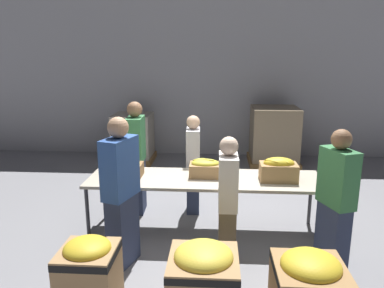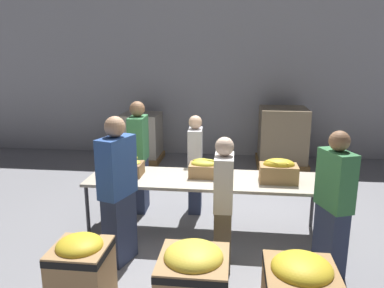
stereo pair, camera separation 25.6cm
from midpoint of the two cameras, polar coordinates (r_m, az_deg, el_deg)
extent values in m
plane|color=gray|center=(5.45, 0.53, -13.32)|extent=(30.00, 30.00, 0.00)
cube|color=#A8A8AD|center=(9.15, 2.08, 10.71)|extent=(16.00, 0.08, 4.00)
cube|color=#B2A893|center=(5.14, 0.55, -5.41)|extent=(3.19, 0.88, 0.04)
cylinder|color=#38383D|center=(5.25, -16.99, -10.38)|extent=(0.05, 0.05, 0.77)
cylinder|color=#38383D|center=(5.09, 18.18, -11.25)|extent=(0.05, 0.05, 0.77)
cylinder|color=#38383D|center=(5.91, -14.42, -7.45)|extent=(0.05, 0.05, 0.77)
cylinder|color=#38383D|center=(5.77, 16.34, -8.10)|extent=(0.05, 0.05, 0.77)
cube|color=olive|center=(5.28, -11.38, -3.90)|extent=(0.45, 0.32, 0.18)
ellipsoid|color=gold|center=(5.26, -11.43, -2.93)|extent=(0.40, 0.25, 0.07)
ellipsoid|color=gold|center=(5.29, -10.14, -2.36)|extent=(0.07, 0.20, 0.05)
ellipsoid|color=gold|center=(5.31, -10.98, -2.54)|extent=(0.14, 0.14, 0.04)
ellipsoid|color=gold|center=(5.24, -12.79, -2.76)|extent=(0.09, 0.21, 0.06)
cube|color=#A37A4C|center=(5.17, 0.57, -3.99)|extent=(0.43, 0.31, 0.18)
ellipsoid|color=gold|center=(5.14, 0.57, -2.95)|extent=(0.38, 0.26, 0.11)
ellipsoid|color=gold|center=(5.11, 1.05, -2.52)|extent=(0.17, 0.07, 0.04)
ellipsoid|color=gold|center=(5.19, -0.31, -2.37)|extent=(0.19, 0.13, 0.04)
ellipsoid|color=gold|center=(5.19, 0.13, -2.58)|extent=(0.15, 0.15, 0.05)
cube|color=#A37A4C|center=(5.10, 11.63, -4.23)|extent=(0.49, 0.30, 0.24)
ellipsoid|color=gold|center=(5.06, 11.70, -2.84)|extent=(0.41, 0.24, 0.15)
ellipsoid|color=gold|center=(5.01, 12.42, -2.68)|extent=(0.15, 0.14, 0.04)
ellipsoid|color=gold|center=(5.03, 10.87, -2.56)|extent=(0.14, 0.16, 0.05)
ellipsoid|color=gold|center=(4.98, 10.62, -2.62)|extent=(0.19, 0.15, 0.04)
cube|color=#2D3856|center=(4.67, -12.08, -12.70)|extent=(0.34, 0.46, 0.85)
cube|color=#2D5199|center=(4.38, -12.58, -3.58)|extent=(0.38, 0.53, 0.70)
sphere|color=tan|center=(4.27, -12.91, 2.46)|extent=(0.24, 0.24, 0.24)
cube|color=#2D3856|center=(4.72, 19.08, -13.25)|extent=(0.33, 0.43, 0.79)
cube|color=#387A47|center=(4.45, 19.81, -4.86)|extent=(0.37, 0.50, 0.66)
sphere|color=#896042|center=(4.33, 20.27, 0.67)|extent=(0.22, 0.22, 0.22)
cube|color=#2D3856|center=(6.06, -9.54, -6.35)|extent=(0.23, 0.41, 0.84)
cube|color=#387A47|center=(5.84, -9.83, 0.71)|extent=(0.25, 0.48, 0.69)
sphere|color=#896042|center=(5.76, -10.02, 5.22)|extent=(0.24, 0.24, 0.24)
cube|color=#6B604C|center=(4.54, 3.66, -13.89)|extent=(0.20, 0.36, 0.75)
cube|color=silver|center=(4.27, 3.80, -5.73)|extent=(0.21, 0.42, 0.62)
sphere|color=beige|center=(4.15, 3.89, -0.32)|extent=(0.21, 0.21, 0.21)
cube|color=#2D3856|center=(5.99, -1.06, -6.88)|extent=(0.21, 0.36, 0.74)
cube|color=#B2B2B7|center=(5.79, -1.09, -0.64)|extent=(0.23, 0.43, 0.61)
sphere|color=#DBAD89|center=(5.71, -1.11, 3.33)|extent=(0.21, 0.21, 0.21)
cube|color=tan|center=(4.03, -17.22, -19.17)|extent=(0.53, 0.53, 0.65)
cube|color=black|center=(3.90, -17.51, -15.79)|extent=(0.54, 0.54, 0.07)
ellipsoid|color=gold|center=(3.86, -17.58, -14.96)|extent=(0.45, 0.45, 0.19)
cube|color=tan|center=(3.83, -0.32, -20.86)|extent=(0.66, 0.66, 0.61)
cube|color=black|center=(3.69, -0.32, -17.66)|extent=(0.66, 0.66, 0.07)
ellipsoid|color=yellow|center=(3.65, -0.32, -16.77)|extent=(0.56, 0.56, 0.23)
cube|color=black|center=(3.79, 15.65, -18.27)|extent=(0.66, 0.66, 0.07)
ellipsoid|color=gold|center=(3.76, 15.72, -17.40)|extent=(0.56, 0.56, 0.23)
cube|color=olive|center=(8.92, -9.65, -2.17)|extent=(0.94, 0.94, 0.13)
cube|color=#A39984|center=(8.79, -9.80, 1.33)|extent=(0.86, 0.86, 0.99)
cube|color=olive|center=(8.75, 11.36, -2.56)|extent=(1.10, 1.10, 0.13)
cube|color=#897556|center=(8.60, 11.57, 1.61)|extent=(1.01, 1.01, 1.17)
camera|label=1|loc=(0.13, -91.44, -0.35)|focal=35.00mm
camera|label=2|loc=(0.13, 88.56, 0.35)|focal=35.00mm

